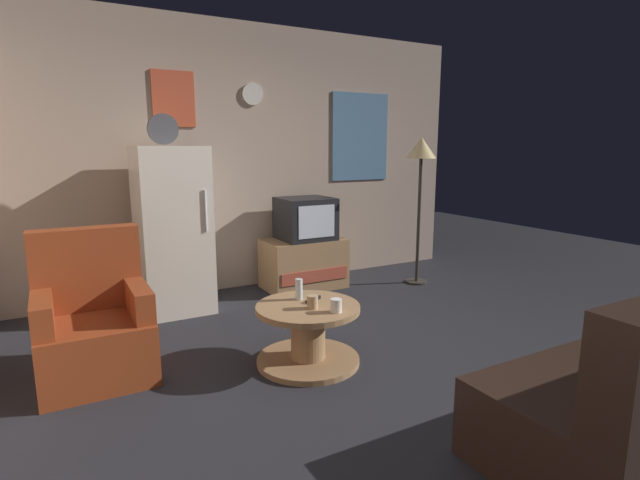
{
  "coord_description": "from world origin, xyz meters",
  "views": [
    {
      "loc": [
        -1.86,
        -2.49,
        1.5
      ],
      "look_at": [
        0.02,
        0.9,
        0.75
      ],
      "focal_mm": 27.39,
      "sensor_mm": 36.0,
      "label": 1
    }
  ],
  "objects_px": {
    "mug_ceramic_white": "(336,306)",
    "armchair": "(94,326)",
    "standing_lamp": "(421,159)",
    "crt_tv": "(305,219)",
    "remote_control": "(313,299)",
    "wine_glass": "(299,289)",
    "mug_ceramic_tan": "(312,302)",
    "coffee_table": "(308,334)",
    "tv_stand": "(304,263)",
    "fridge": "(173,230)"
  },
  "relations": [
    {
      "from": "mug_ceramic_tan",
      "to": "armchair",
      "type": "height_order",
      "value": "armchair"
    },
    {
      "from": "coffee_table",
      "to": "mug_ceramic_white",
      "type": "relative_size",
      "value": 8.0
    },
    {
      "from": "standing_lamp",
      "to": "mug_ceramic_tan",
      "type": "bearing_deg",
      "value": -147.0
    },
    {
      "from": "standing_lamp",
      "to": "coffee_table",
      "type": "xyz_separation_m",
      "value": [
        -2.02,
        -1.24,
        -1.15
      ]
    },
    {
      "from": "mug_ceramic_white",
      "to": "mug_ceramic_tan",
      "type": "height_order",
      "value": "same"
    },
    {
      "from": "standing_lamp",
      "to": "mug_ceramic_tan",
      "type": "xyz_separation_m",
      "value": [
        -2.02,
        -1.31,
        -0.89
      ]
    },
    {
      "from": "crt_tv",
      "to": "mug_ceramic_white",
      "type": "bearing_deg",
      "value": -111.77
    },
    {
      "from": "wine_glass",
      "to": "armchair",
      "type": "distance_m",
      "value": 1.38
    },
    {
      "from": "standing_lamp",
      "to": "mug_ceramic_tan",
      "type": "height_order",
      "value": "standing_lamp"
    },
    {
      "from": "mug_ceramic_tan",
      "to": "remote_control",
      "type": "height_order",
      "value": "mug_ceramic_tan"
    },
    {
      "from": "crt_tv",
      "to": "remote_control",
      "type": "bearing_deg",
      "value": -115.67
    },
    {
      "from": "fridge",
      "to": "mug_ceramic_tan",
      "type": "xyz_separation_m",
      "value": [
        0.53,
        -1.68,
        -0.29
      ]
    },
    {
      "from": "standing_lamp",
      "to": "mug_ceramic_white",
      "type": "relative_size",
      "value": 17.67
    },
    {
      "from": "coffee_table",
      "to": "wine_glass",
      "type": "xyz_separation_m",
      "value": [
        0.0,
        0.14,
        0.29
      ]
    },
    {
      "from": "standing_lamp",
      "to": "mug_ceramic_tan",
      "type": "distance_m",
      "value": 2.57
    },
    {
      "from": "mug_ceramic_white",
      "to": "coffee_table",
      "type": "bearing_deg",
      "value": 113.78
    },
    {
      "from": "armchair",
      "to": "remote_control",
      "type": "bearing_deg",
      "value": -18.7
    },
    {
      "from": "fridge",
      "to": "tv_stand",
      "type": "bearing_deg",
      "value": 3.49
    },
    {
      "from": "coffee_table",
      "to": "remote_control",
      "type": "relative_size",
      "value": 4.8
    },
    {
      "from": "fridge",
      "to": "standing_lamp",
      "type": "distance_m",
      "value": 2.65
    },
    {
      "from": "coffee_table",
      "to": "armchair",
      "type": "distance_m",
      "value": 1.42
    },
    {
      "from": "tv_stand",
      "to": "mug_ceramic_tan",
      "type": "height_order",
      "value": "tv_stand"
    },
    {
      "from": "fridge",
      "to": "standing_lamp",
      "type": "xyz_separation_m",
      "value": [
        2.56,
        -0.36,
        0.6
      ]
    },
    {
      "from": "tv_stand",
      "to": "standing_lamp",
      "type": "bearing_deg",
      "value": -20.69
    },
    {
      "from": "mug_ceramic_white",
      "to": "tv_stand",
      "type": "bearing_deg",
      "value": 68.88
    },
    {
      "from": "crt_tv",
      "to": "armchair",
      "type": "height_order",
      "value": "crt_tv"
    },
    {
      "from": "crt_tv",
      "to": "remote_control",
      "type": "relative_size",
      "value": 3.6
    },
    {
      "from": "crt_tv",
      "to": "armchair",
      "type": "bearing_deg",
      "value": -152.0
    },
    {
      "from": "mug_ceramic_white",
      "to": "armchair",
      "type": "xyz_separation_m",
      "value": [
        -1.41,
        0.75,
        -0.13
      ]
    },
    {
      "from": "coffee_table",
      "to": "armchair",
      "type": "height_order",
      "value": "armchair"
    },
    {
      "from": "coffee_table",
      "to": "remote_control",
      "type": "distance_m",
      "value": 0.24
    },
    {
      "from": "standing_lamp",
      "to": "armchair",
      "type": "relative_size",
      "value": 1.66
    },
    {
      "from": "mug_ceramic_white",
      "to": "mug_ceramic_tan",
      "type": "xyz_separation_m",
      "value": [
        -0.1,
        0.14,
        0.0
      ]
    },
    {
      "from": "wine_glass",
      "to": "remote_control",
      "type": "height_order",
      "value": "wine_glass"
    },
    {
      "from": "crt_tv",
      "to": "mug_ceramic_white",
      "type": "relative_size",
      "value": 6.0
    },
    {
      "from": "standing_lamp",
      "to": "wine_glass",
      "type": "distance_m",
      "value": 2.44
    },
    {
      "from": "fridge",
      "to": "armchair",
      "type": "xyz_separation_m",
      "value": [
        -0.77,
        -1.07,
        -0.42
      ]
    },
    {
      "from": "crt_tv",
      "to": "remote_control",
      "type": "xyz_separation_m",
      "value": [
        -0.78,
        -1.62,
        -0.31
      ]
    },
    {
      "from": "mug_ceramic_tan",
      "to": "mug_ceramic_white",
      "type": "bearing_deg",
      "value": -54.66
    },
    {
      "from": "mug_ceramic_tan",
      "to": "crt_tv",
      "type": "bearing_deg",
      "value": 63.96
    },
    {
      "from": "tv_stand",
      "to": "remote_control",
      "type": "distance_m",
      "value": 1.8
    },
    {
      "from": "tv_stand",
      "to": "wine_glass",
      "type": "distance_m",
      "value": 1.76
    },
    {
      "from": "tv_stand",
      "to": "crt_tv",
      "type": "distance_m",
      "value": 0.48
    },
    {
      "from": "armchair",
      "to": "tv_stand",
      "type": "bearing_deg",
      "value": 28.3
    },
    {
      "from": "tv_stand",
      "to": "mug_ceramic_white",
      "type": "xyz_separation_m",
      "value": [
        -0.73,
        -1.9,
        0.2
      ]
    },
    {
      "from": "mug_ceramic_white",
      "to": "crt_tv",
      "type": "bearing_deg",
      "value": 68.23
    },
    {
      "from": "tv_stand",
      "to": "armchair",
      "type": "xyz_separation_m",
      "value": [
        -2.14,
        -1.15,
        0.07
      ]
    },
    {
      "from": "mug_ceramic_tan",
      "to": "coffee_table",
      "type": "bearing_deg",
      "value": 86.42
    },
    {
      "from": "tv_stand",
      "to": "mug_ceramic_white",
      "type": "relative_size",
      "value": 9.33
    },
    {
      "from": "crt_tv",
      "to": "remote_control",
      "type": "distance_m",
      "value": 1.82
    }
  ]
}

